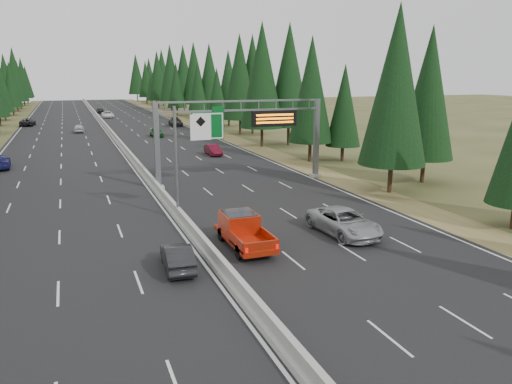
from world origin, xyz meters
The scene contains 17 objects.
road centered at (0.00, 80.00, 0.04)m, with size 32.00×260.00×0.08m, color black.
shoulder_right centered at (17.80, 80.00, 0.03)m, with size 3.60×260.00×0.06m, color olive.
median_barrier centered at (0.00, 80.00, 0.41)m, with size 0.70×260.00×0.85m.
sign_gantry centered at (8.92, 34.88, 5.27)m, with size 16.75×0.98×7.80m.
hov_sign_pole centered at (0.58, 24.97, 4.72)m, with size 2.80×0.50×8.00m.
tree_row_right centered at (22.07, 83.70, 9.31)m, with size 11.81×244.26×18.54m.
silver_minivan centered at (9.28, 17.60, 0.91)m, with size 2.74×5.94×1.65m, color #999A9E.
red_pickup centered at (2.41, 17.97, 1.14)m, with size 2.10×5.87×1.91m.
car_ahead_green centered at (6.88, 74.58, 0.84)m, with size 1.79×4.45×1.52m, color #13531F.
car_ahead_dkred centered at (10.32, 52.15, 0.76)m, with size 1.43×4.10×1.35m, color #540C1C.
car_ahead_dkgrey centered at (13.52, 91.13, 0.89)m, with size 2.27×5.59×1.62m, color black.
car_ahead_white centered at (2.26, 116.51, 0.86)m, with size 2.58×5.60×1.56m, color white.
car_ahead_far centered at (1.50, 131.29, 0.85)m, with size 1.82×4.52×1.54m, color black.
car_onc_near centered at (-2.04, 15.51, 0.76)m, with size 1.44×4.12×1.36m, color black.
car_onc_blue centered at (-14.26, 51.36, 0.82)m, with size 2.07×5.10×1.48m, color navy.
car_onc_white centered at (-5.06, 85.87, 0.80)m, with size 1.71×4.25×1.45m, color #B6B6B6.
car_onc_far centered at (-14.50, 102.00, 0.85)m, with size 2.56×5.55×1.54m, color black.
Camera 1 is at (-6.93, -9.30, 10.17)m, focal length 35.00 mm.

